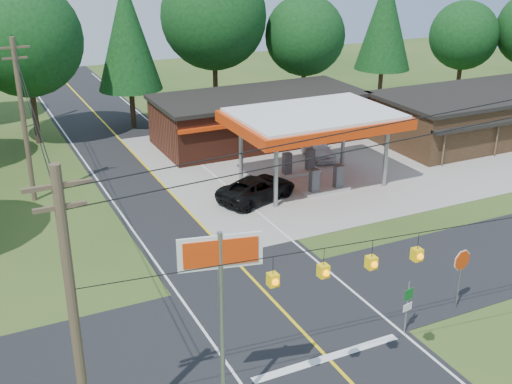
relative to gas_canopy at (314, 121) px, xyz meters
name	(u,v)px	position (x,y,z in m)	size (l,w,h in m)	color
ground	(284,313)	(-9.00, -13.00, -4.27)	(120.00, 120.00, 0.00)	#2D491A
main_highway	(284,312)	(-9.00, -13.00, -4.26)	(8.00, 120.00, 0.02)	black
cross_road	(284,312)	(-9.00, -13.00, -4.25)	(70.00, 7.00, 0.02)	black
lane_center_yellow	(284,312)	(-9.00, -13.00, -4.24)	(0.15, 110.00, 0.00)	yellow
gas_canopy	(314,121)	(0.00, 0.00, 0.00)	(10.60, 7.40, 4.88)	gray
convenience_store	(259,117)	(1.00, 9.98, -2.35)	(16.40, 7.55, 3.80)	#502217
strip_building	(496,112)	(19.00, 2.98, -2.35)	(20.40, 8.75, 3.80)	#332114
utility_pole_near_left	(75,324)	(-18.50, -18.00, 0.93)	(1.80, 0.30, 10.00)	#473828
utility_pole_far_left	(23,119)	(-17.00, 5.00, 0.93)	(1.80, 0.30, 10.00)	#473828
utility_pole_north	(16,72)	(-15.50, 22.00, 0.48)	(0.30, 0.30, 9.50)	#473828
overhead_beacons	(349,247)	(-10.00, -19.00, 1.95)	(17.04, 2.04, 1.03)	black
treeline_backdrop	(137,53)	(-8.18, 11.01, 3.22)	(70.27, 51.59, 13.30)	#332316
suv_car	(257,189)	(-4.50, -0.96, -3.52)	(5.34, 5.34, 1.48)	black
sedan_car	(318,149)	(3.00, 4.26, -3.57)	(4.11, 4.11, 1.40)	silver
big_stop_sign	(221,285)	(-14.00, -18.01, 1.06)	(2.60, 0.65, 7.12)	gray
octagonal_stop_sign	(462,265)	(-2.00, -16.01, -2.06)	(0.99, 0.18, 2.92)	gray
route_sign_post	(408,303)	(-5.20, -16.52, -2.82)	(0.49, 0.13, 2.41)	gray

